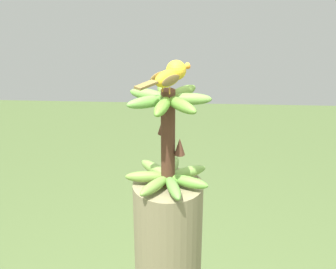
% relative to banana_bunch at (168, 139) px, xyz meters
% --- Properties ---
extents(banana_bunch, '(0.29, 0.30, 0.35)m').
position_rel_banana_bunch_xyz_m(banana_bunch, '(0.00, 0.00, 0.00)').
color(banana_bunch, '#4C2D1E').
rests_on(banana_bunch, banana_tree).
extents(perched_bird, '(0.17, 0.20, 0.10)m').
position_rel_banana_bunch_xyz_m(perched_bird, '(0.01, -0.01, 0.23)').
color(perched_bird, '#C68933').
rests_on(perched_bird, banana_bunch).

